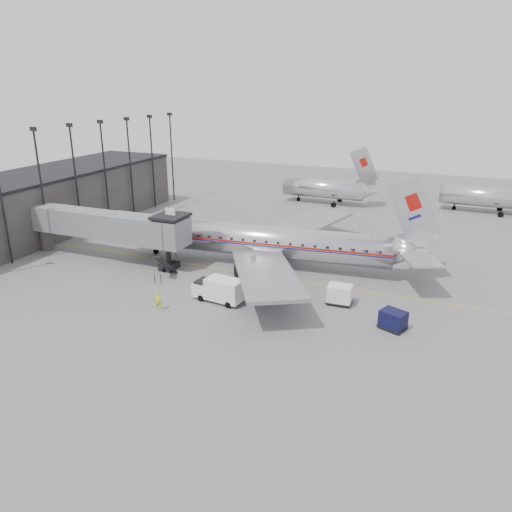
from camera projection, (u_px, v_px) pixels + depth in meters
The scene contains 12 objects.
ground at pixel (228, 293), 50.67m from camera, with size 160.00×160.00×0.00m, color slate.
terminal at pixel (43, 203), 70.55m from camera, with size 12.00×46.00×8.00m, color #353230.
apron_line at pixel (277, 277), 54.77m from camera, with size 0.15×60.00×0.01m, color gold.
jet_bridge at pixel (114, 227), 58.60m from camera, with size 21.00×6.20×7.10m.
floodlight_masts at pixel (91, 172), 69.31m from camera, with size 0.90×42.25×15.25m.
distant_aircraft_near at pixel (325, 188), 86.87m from camera, with size 16.39×3.20×10.26m.
distant_aircraft_mid at pixel (487, 196), 80.76m from camera, with size 16.39×3.20×10.26m.
airliner at pixel (268, 242), 57.30m from camera, with size 37.00×34.13×11.71m.
service_van at pixel (219, 289), 48.54m from camera, with size 5.28×2.51×2.39m.
baggage_cart_navy at pixel (393, 320), 43.12m from camera, with size 2.65×2.37×1.72m.
baggage_cart_white at pixel (340, 294), 48.03m from camera, with size 2.48×1.94×1.88m.
ramp_worker at pixel (158, 301), 46.77m from camera, with size 0.66×0.43×1.81m, color #CCE71B.
Camera 1 is at (20.76, -41.72, 20.46)m, focal length 35.00 mm.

